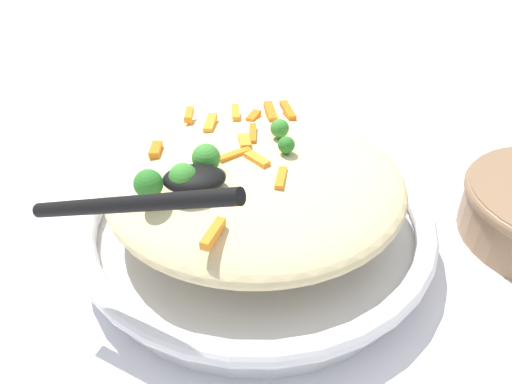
% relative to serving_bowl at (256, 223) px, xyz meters
% --- Properties ---
extents(ground_plane, '(2.40, 2.40, 0.00)m').
position_rel_serving_bowl_xyz_m(ground_plane, '(0.00, 0.00, -0.03)').
color(ground_plane, silver).
extents(serving_bowl, '(0.38, 0.38, 0.05)m').
position_rel_serving_bowl_xyz_m(serving_bowl, '(0.00, 0.00, 0.00)').
color(serving_bowl, silver).
rests_on(serving_bowl, ground_plane).
extents(pasta_mound, '(0.30, 0.29, 0.07)m').
position_rel_serving_bowl_xyz_m(pasta_mound, '(0.00, 0.00, 0.05)').
color(pasta_mound, beige).
rests_on(pasta_mound, serving_bowl).
extents(carrot_piece_0, '(0.01, 0.04, 0.01)m').
position_rel_serving_bowl_xyz_m(carrot_piece_0, '(0.00, 0.04, 0.09)').
color(carrot_piece_0, orange).
rests_on(carrot_piece_0, pasta_mound).
extents(carrot_piece_1, '(0.02, 0.03, 0.01)m').
position_rel_serving_bowl_xyz_m(carrot_piece_1, '(0.02, -0.04, 0.09)').
color(carrot_piece_1, orange).
rests_on(carrot_piece_1, pasta_mound).
extents(carrot_piece_2, '(0.01, 0.03, 0.01)m').
position_rel_serving_bowl_xyz_m(carrot_piece_2, '(-0.10, 0.03, 0.08)').
color(carrot_piece_2, orange).
rests_on(carrot_piece_2, pasta_mound).
extents(carrot_piece_3, '(0.01, 0.03, 0.01)m').
position_rel_serving_bowl_xyz_m(carrot_piece_3, '(-0.01, 0.10, 0.08)').
color(carrot_piece_3, orange).
rests_on(carrot_piece_3, pasta_mound).
extents(carrot_piece_4, '(0.02, 0.03, 0.01)m').
position_rel_serving_bowl_xyz_m(carrot_piece_4, '(0.01, 0.09, 0.08)').
color(carrot_piece_4, orange).
rests_on(carrot_piece_4, pasta_mound).
extents(carrot_piece_5, '(0.02, 0.03, 0.01)m').
position_rel_serving_bowl_xyz_m(carrot_piece_5, '(-0.00, -0.01, 0.09)').
color(carrot_piece_5, orange).
rests_on(carrot_piece_5, pasta_mound).
extents(carrot_piece_6, '(0.01, 0.03, 0.01)m').
position_rel_serving_bowl_xyz_m(carrot_piece_6, '(-0.07, 0.10, 0.08)').
color(carrot_piece_6, orange).
rests_on(carrot_piece_6, pasta_mound).
extents(carrot_piece_7, '(0.01, 0.04, 0.01)m').
position_rel_serving_bowl_xyz_m(carrot_piece_7, '(0.03, 0.10, 0.08)').
color(carrot_piece_7, orange).
rests_on(carrot_piece_7, pasta_mound).
extents(carrot_piece_8, '(0.02, 0.04, 0.01)m').
position_rel_serving_bowl_xyz_m(carrot_piece_8, '(-0.04, 0.07, 0.08)').
color(carrot_piece_8, orange).
rests_on(carrot_piece_8, pasta_mound).
extents(carrot_piece_9, '(0.01, 0.04, 0.01)m').
position_rel_serving_bowl_xyz_m(carrot_piece_9, '(0.05, 0.10, 0.08)').
color(carrot_piece_9, orange).
rests_on(carrot_piece_9, pasta_mound).
extents(carrot_piece_10, '(0.01, 0.02, 0.01)m').
position_rel_serving_bowl_xyz_m(carrot_piece_10, '(-0.01, 0.02, 0.09)').
color(carrot_piece_10, orange).
rests_on(carrot_piece_10, pasta_mound).
extents(carrot_piece_11, '(0.03, 0.02, 0.01)m').
position_rel_serving_bowl_xyz_m(carrot_piece_11, '(-0.02, -0.00, 0.09)').
color(carrot_piece_11, orange).
rests_on(carrot_piece_11, pasta_mound).
extents(carrot_piece_12, '(0.02, 0.03, 0.01)m').
position_rel_serving_bowl_xyz_m(carrot_piece_12, '(-0.04, -0.11, 0.08)').
color(carrot_piece_12, orange).
rests_on(carrot_piece_12, pasta_mound).
extents(broccoli_floret_0, '(0.02, 0.02, 0.02)m').
position_rel_serving_bowl_xyz_m(broccoli_floret_0, '(0.03, 0.03, 0.10)').
color(broccoli_floret_0, '#377928').
rests_on(broccoli_floret_0, pasta_mound).
extents(broccoli_floret_1, '(0.03, 0.03, 0.03)m').
position_rel_serving_bowl_xyz_m(broccoli_floret_1, '(-0.10, -0.06, 0.10)').
color(broccoli_floret_1, '#296820').
rests_on(broccoli_floret_1, pasta_mound).
extents(broccoli_floret_2, '(0.03, 0.03, 0.03)m').
position_rel_serving_bowl_xyz_m(broccoli_floret_2, '(-0.05, -0.02, 0.10)').
color(broccoli_floret_2, '#377928').
rests_on(broccoli_floret_2, pasta_mound).
extents(broccoli_floret_3, '(0.03, 0.03, 0.03)m').
position_rel_serving_bowl_xyz_m(broccoli_floret_3, '(-0.07, -0.05, 0.10)').
color(broccoli_floret_3, '#377928').
rests_on(broccoli_floret_3, pasta_mound).
extents(broccoli_floret_4, '(0.02, 0.02, 0.02)m').
position_rel_serving_bowl_xyz_m(broccoli_floret_4, '(0.03, -0.00, 0.10)').
color(broccoli_floret_4, '#296820').
rests_on(broccoli_floret_4, pasta_mound).
extents(serving_spoon, '(0.17, 0.15, 0.08)m').
position_rel_serving_bowl_xyz_m(serving_spoon, '(-0.08, -0.08, 0.11)').
color(serving_spoon, black).
rests_on(serving_spoon, pasta_mound).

